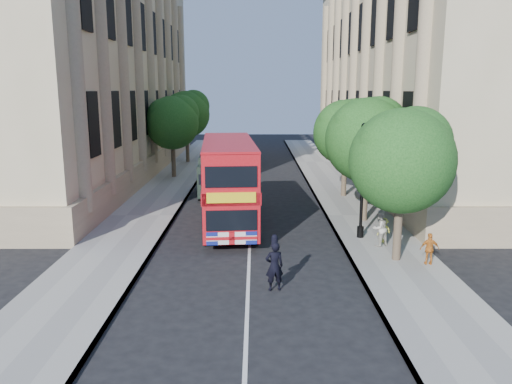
{
  "coord_description": "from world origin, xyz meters",
  "views": [
    {
      "loc": [
        0.26,
        -15.7,
        6.69
      ],
      "look_at": [
        0.28,
        5.57,
        2.3
      ],
      "focal_mm": 35.0,
      "sensor_mm": 36.0,
      "label": 1
    }
  ],
  "objects_px": {
    "police_constable": "(274,266)",
    "woman_pedestrian": "(380,228)",
    "lamp_post": "(362,185)",
    "box_van": "(214,177)",
    "double_decker_bus": "(229,180)"
  },
  "relations": [
    {
      "from": "lamp_post",
      "to": "box_van",
      "type": "distance_m",
      "value": 12.15
    },
    {
      "from": "box_van",
      "to": "double_decker_bus",
      "type": "bearing_deg",
      "value": -81.92
    },
    {
      "from": "police_constable",
      "to": "woman_pedestrian",
      "type": "relative_size",
      "value": 1.08
    },
    {
      "from": "lamp_post",
      "to": "woman_pedestrian",
      "type": "bearing_deg",
      "value": -67.19
    },
    {
      "from": "box_van",
      "to": "woman_pedestrian",
      "type": "bearing_deg",
      "value": -56.26
    },
    {
      "from": "box_van",
      "to": "police_constable",
      "type": "height_order",
      "value": "box_van"
    },
    {
      "from": "box_van",
      "to": "police_constable",
      "type": "xyz_separation_m",
      "value": [
        3.3,
        -15.34,
        -0.38
      ]
    },
    {
      "from": "lamp_post",
      "to": "box_van",
      "type": "xyz_separation_m",
      "value": [
        -7.4,
        9.55,
        -1.28
      ]
    },
    {
      "from": "lamp_post",
      "to": "box_van",
      "type": "relative_size",
      "value": 1.15
    },
    {
      "from": "double_decker_bus",
      "to": "police_constable",
      "type": "bearing_deg",
      "value": -80.96
    },
    {
      "from": "box_van",
      "to": "woman_pedestrian",
      "type": "relative_size",
      "value": 2.85
    },
    {
      "from": "double_decker_bus",
      "to": "woman_pedestrian",
      "type": "distance_m",
      "value": 7.69
    },
    {
      "from": "double_decker_bus",
      "to": "woman_pedestrian",
      "type": "height_order",
      "value": "double_decker_bus"
    },
    {
      "from": "box_van",
      "to": "woman_pedestrian",
      "type": "xyz_separation_m",
      "value": [
        7.95,
        -10.84,
        -0.33
      ]
    },
    {
      "from": "police_constable",
      "to": "woman_pedestrian",
      "type": "bearing_deg",
      "value": -147.4
    }
  ]
}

